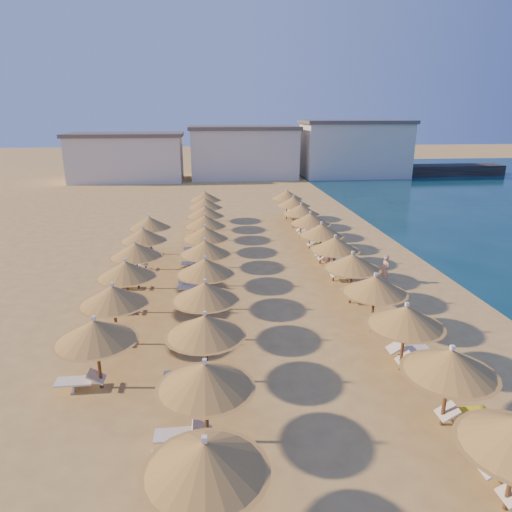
{
  "coord_description": "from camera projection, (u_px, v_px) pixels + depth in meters",
  "views": [
    {
      "loc": [
        -3.9,
        -21.03,
        9.3
      ],
      "look_at": [
        -1.24,
        4.0,
        1.3
      ],
      "focal_mm": 32.0,
      "sensor_mm": 36.0,
      "label": 1
    }
  ],
  "objects": [
    {
      "name": "parasol_row_east",
      "position": [
        335.0,
        245.0,
        25.53
      ],
      "size": [
        2.87,
        34.56,
        2.75
      ],
      "color": "brown",
      "rests_on": "ground"
    },
    {
      "name": "hotel_blocks",
      "position": [
        252.0,
        152.0,
        65.69
      ],
      "size": [
        48.29,
        9.81,
        8.1
      ],
      "color": "beige",
      "rests_on": "ground"
    },
    {
      "name": "ground",
      "position": [
        289.0,
        303.0,
        23.14
      ],
      "size": [
        220.0,
        220.0,
        0.0
      ],
      "primitive_type": "plane",
      "color": "tan",
      "rests_on": "ground"
    },
    {
      "name": "parasol_row_inland",
      "position": [
        131.0,
        260.0,
        22.93
      ],
      "size": [
        2.87,
        18.71,
        2.75
      ],
      "color": "brown",
      "rests_on": "ground"
    },
    {
      "name": "jetty",
      "position": [
        406.0,
        171.0,
        68.89
      ],
      "size": [
        30.09,
        4.71,
        1.5
      ],
      "primitive_type": "cube",
      "rotation": [
        0.0,
        0.0,
        0.02
      ],
      "color": "black",
      "rests_on": "ground"
    },
    {
      "name": "beachgoer_b",
      "position": [
        326.0,
        253.0,
        28.2
      ],
      "size": [
        0.84,
        1.02,
        1.92
      ],
      "primitive_type": "imported",
      "rotation": [
        0.0,
        0.0,
        -1.44
      ],
      "color": "tan",
      "rests_on": "ground"
    },
    {
      "name": "loungers",
      "position": [
        250.0,
        280.0,
        25.35
      ],
      "size": [
        14.02,
        33.19,
        0.66
      ],
      "color": "silver",
      "rests_on": "ground"
    },
    {
      "name": "parasol_row_west",
      "position": [
        205.0,
        249.0,
        24.8
      ],
      "size": [
        2.87,
        34.56,
        2.75
      ],
      "color": "brown",
      "rests_on": "ground"
    },
    {
      "name": "beachgoer_a",
      "position": [
        385.0,
        269.0,
        25.68
      ],
      "size": [
        0.54,
        0.68,
        1.63
      ],
      "primitive_type": "imported",
      "rotation": [
        0.0,
        0.0,
        -1.29
      ],
      "color": "tan",
      "rests_on": "ground"
    }
  ]
}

